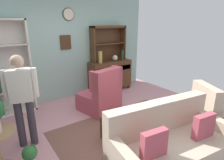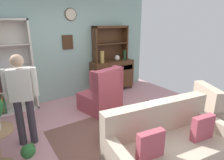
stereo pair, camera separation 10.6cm
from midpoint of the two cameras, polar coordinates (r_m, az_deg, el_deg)
The scene contains 16 objects.
ground_plane at distance 3.83m, azimuth -0.29°, elevation -14.87°, with size 5.40×4.60×0.02m, color #C68C93.
wall_back at distance 5.17m, azimuth -14.23°, elevation 9.88°, with size 5.00×0.09×2.80m.
area_rug at distance 3.73m, azimuth 5.08°, elevation -15.69°, with size 2.76×1.93×0.01m, color brown.
bookshelf at distance 4.72m, azimuth -30.40°, elevation 2.76°, with size 0.90×0.30×2.10m.
sideboard at distance 5.66m, azimuth -1.10°, elevation 1.77°, with size 1.30×0.45×0.92m.
sideboard_hutch at distance 5.57m, azimuth -1.81°, elevation 12.49°, with size 1.10×0.26×1.00m.
vase_tall at distance 5.26m, azimuth -4.17°, elevation 6.96°, with size 0.11×0.11×0.33m, color tan.
vase_round at distance 5.57m, azimuth 0.37°, elevation 6.75°, with size 0.15×0.15×0.17m, color beige.
bottle_wine at distance 5.70m, azimuth 2.65°, elevation 7.61°, with size 0.07×0.07×0.30m, color #194223.
couch_floral at distance 2.99m, azimuth 16.07°, elevation -18.59°, with size 1.90×1.10×0.90m.
armchair_floral at distance 4.29m, azimuth 28.36°, elevation -8.83°, with size 1.05×1.03×0.88m.
wingback_chair at distance 4.39m, azimuth -3.92°, elevation -4.74°, with size 0.94×0.95×1.05m.
potted_plant_small at distance 3.22m, azimuth -24.61°, elevation -19.75°, with size 0.21×0.21×0.30m.
person_reading at distance 3.33m, azimuth -26.57°, elevation -4.27°, with size 0.52×0.30×1.56m.
coffee_table at distance 3.44m, azimuth 3.30°, elevation -11.92°, with size 0.80×0.50×0.42m.
book_stack at distance 3.47m, azimuth 4.74°, elevation -9.76°, with size 0.21×0.12×0.07m.
Camera 1 is at (-1.90, -2.62, 2.03)m, focal length 30.03 mm.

